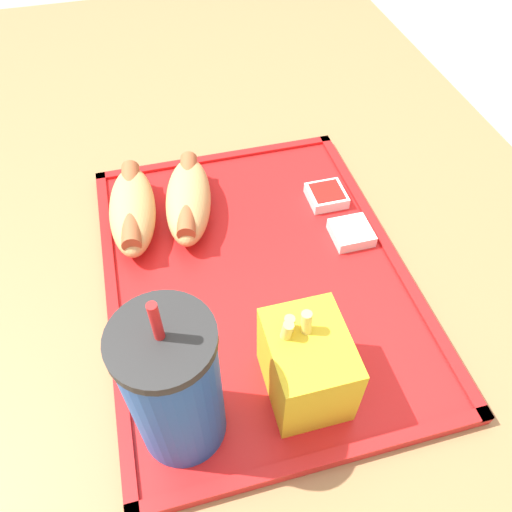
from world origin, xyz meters
name	(u,v)px	position (x,y,z in m)	size (l,w,h in m)	color
ground_plane	(236,465)	(0.00, 0.00, 0.00)	(8.00, 8.00, 0.00)	#ADA393
dining_table	(229,395)	(0.00, 0.00, 0.36)	(1.50, 0.90, 0.72)	olive
food_tray	(256,276)	(-0.04, -0.04, 0.72)	(0.42, 0.32, 0.01)	red
soda_cup	(174,387)	(-0.19, 0.07, 0.80)	(0.08, 0.08, 0.18)	#194CA5
hot_dog_far	(132,209)	(0.07, 0.08, 0.75)	(0.15, 0.07, 0.04)	tan
hot_dog_near	(188,199)	(0.07, 0.02, 0.75)	(0.15, 0.08, 0.04)	tan
fries_carton	(306,365)	(-0.18, -0.04, 0.77)	(0.08, 0.07, 0.10)	gold
sauce_cup_mayo	(351,232)	(-0.02, -0.16, 0.74)	(0.04, 0.04, 0.02)	silver
sauce_cup_ketchup	(326,195)	(0.05, -0.15, 0.74)	(0.04, 0.04, 0.02)	silver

